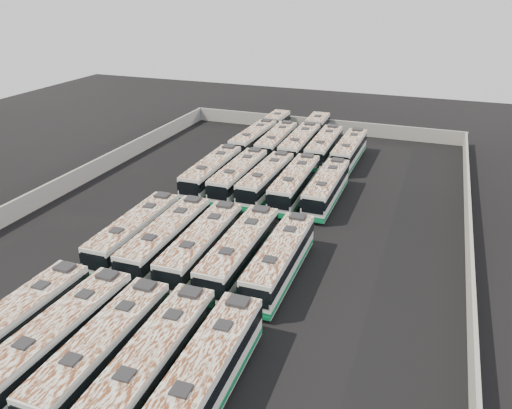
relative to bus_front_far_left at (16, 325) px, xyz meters
name	(u,v)px	position (x,y,z in m)	size (l,w,h in m)	color
ground	(239,222)	(6.90, 23.21, -1.80)	(140.00, 140.00, 0.00)	black
perimeter_wall	(239,213)	(6.90, 23.21, -0.70)	(45.20, 73.20, 2.20)	gray
bus_front_far_left	(16,325)	(0.00, 0.00, 0.00)	(2.81, 12.53, 3.52)	silver
bus_front_left	(60,336)	(3.65, 0.10, 0.02)	(3.00, 12.69, 3.56)	silver
bus_front_center	(103,350)	(7.12, -0.05, 0.01)	(2.69, 12.55, 3.54)	silver
bus_front_right	(153,363)	(10.71, 0.01, 0.07)	(3.06, 13.02, 3.65)	silver
bus_front_far_right	(205,376)	(14.18, 0.09, 0.08)	(2.98, 13.07, 3.67)	silver
bus_midfront_far_left	(135,232)	(0.11, 14.51, 0.02)	(2.87, 12.66, 3.56)	silver
bus_midfront_left	(167,239)	(3.53, 14.32, 0.07)	(2.94, 13.02, 3.66)	silver
bus_midfront_center	(202,246)	(7.05, 14.29, 0.06)	(3.04, 12.96, 3.64)	silver
bus_midfront_right	(240,252)	(10.59, 14.40, 0.08)	(2.85, 13.08, 3.68)	silver
bus_midfront_far_right	(280,260)	(14.18, 14.46, 0.02)	(2.74, 12.67, 3.57)	silver
bus_midback_far_left	(212,172)	(0.12, 31.24, 0.06)	(2.97, 12.94, 3.64)	silver
bus_midback_left	(239,176)	(3.63, 31.25, 0.04)	(2.70, 12.77, 3.60)	silver
bus_midback_center	(266,180)	(7.03, 31.34, 0.02)	(2.98, 12.66, 3.55)	silver
bus_midback_right	(295,183)	(10.57, 31.23, 0.06)	(2.85, 12.91, 3.63)	silver
bus_midback_far_right	(327,188)	(14.23, 31.36, 0.00)	(2.70, 12.50, 3.52)	silver
bus_back_far_left	(262,134)	(0.12, 49.14, 0.00)	(3.08, 19.53, 3.53)	silver
bus_back_left	(277,142)	(3.63, 45.61, 0.03)	(3.01, 12.78, 3.58)	silver
bus_back_center	(306,138)	(7.07, 49.00, 0.08)	(3.04, 20.34, 3.68)	silver
bus_back_right	(324,147)	(10.57, 45.76, 0.05)	(2.85, 12.84, 3.61)	silver
bus_back_far_right	(349,150)	(14.08, 45.70, -0.01)	(2.84, 12.49, 3.51)	silver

